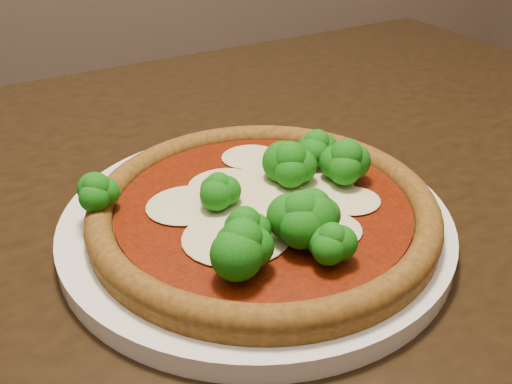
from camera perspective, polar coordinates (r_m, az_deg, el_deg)
name	(u,v)px	position (r m, az deg, el deg)	size (l,w,h in m)	color
dining_table	(218,283)	(0.58, -3.81, -9.09)	(1.40, 1.09, 0.75)	black
plate	(256,223)	(0.49, 0.00, -3.09)	(0.33, 0.33, 0.02)	white
pizza	(267,205)	(0.47, 1.08, -1.31)	(0.29, 0.29, 0.06)	brown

